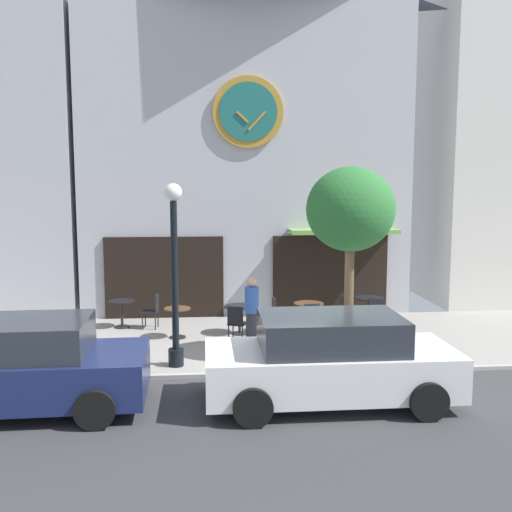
{
  "coord_description": "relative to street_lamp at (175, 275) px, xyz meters",
  "views": [
    {
      "loc": [
        -1.92,
        -11.15,
        3.82
      ],
      "look_at": [
        -0.75,
        2.66,
        2.07
      ],
      "focal_mm": 41.07,
      "sensor_mm": 36.0,
      "label": 1
    }
  ],
  "objects": [
    {
      "name": "cafe_table_leftmost",
      "position": [
        3.27,
        2.69,
        -1.4
      ],
      "size": [
        0.77,
        0.77,
        0.72
      ],
      "color": "black",
      "rests_on": "ground_plane"
    },
    {
      "name": "street_tree",
      "position": [
        3.68,
        0.11,
        1.29
      ],
      "size": [
        1.88,
        1.69,
        4.15
      ],
      "color": "brown",
      "rests_on": "ground_plane"
    },
    {
      "name": "cafe_table_center",
      "position": [
        5.0,
        3.18,
        -1.39
      ],
      "size": [
        0.77,
        0.77,
        0.74
      ],
      "color": "black",
      "rests_on": "ground_plane"
    },
    {
      "name": "cafe_chair_curbside",
      "position": [
        3.18,
        1.82,
        -1.4
      ],
      "size": [
        0.43,
        0.43,
        0.9
      ],
      "color": "black",
      "rests_on": "ground_plane"
    },
    {
      "name": "cafe_chair_corner",
      "position": [
        4.31,
        2.7,
        -1.4
      ],
      "size": [
        0.56,
        0.56,
        0.9
      ],
      "color": "black",
      "rests_on": "ground_plane"
    },
    {
      "name": "parked_car_navy",
      "position": [
        -2.53,
        -2.22,
        -1.17
      ],
      "size": [
        4.35,
        2.12,
        1.55
      ],
      "color": "navy",
      "rests_on": "ground_plane"
    },
    {
      "name": "cafe_table_near_curb",
      "position": [
        -1.59,
        3.4,
        -1.43
      ],
      "size": [
        0.69,
        0.69,
        0.72
      ],
      "color": "black",
      "rests_on": "ground_plane"
    },
    {
      "name": "pedestrian_blue",
      "position": [
        1.68,
        1.11,
        -1.07
      ],
      "size": [
        0.44,
        0.44,
        1.67
      ],
      "color": "#2D2D38",
      "rests_on": "ground_plane"
    },
    {
      "name": "clock_building",
      "position": [
        1.84,
        5.49,
        3.57
      ],
      "size": [
        9.48,
        3.2,
        10.7
      ],
      "color": "#B2B2BC",
      "rests_on": "ground_plane"
    },
    {
      "name": "cafe_chair_right_end",
      "position": [
        4.96,
        2.34,
        -1.4
      ],
      "size": [
        0.48,
        0.48,
        0.9
      ],
      "color": "black",
      "rests_on": "ground_plane"
    },
    {
      "name": "cafe_chair_near_lamp",
      "position": [
        1.35,
        1.67,
        -1.4
      ],
      "size": [
        0.52,
        0.52,
        0.9
      ],
      "color": "black",
      "rests_on": "ground_plane"
    },
    {
      "name": "parked_car_white",
      "position": [
        2.77,
        -2.3,
        -1.17
      ],
      "size": [
        4.31,
        2.04,
        1.55
      ],
      "color": "white",
      "rests_on": "ground_plane"
    },
    {
      "name": "ground_plane",
      "position": [
        2.59,
        -0.88,
        -1.95
      ],
      "size": [
        26.65,
        10.76,
        0.13
      ],
      "color": "gray"
    },
    {
      "name": "street_lamp",
      "position": [
        0.0,
        0.0,
        0.0
      ],
      "size": [
        0.36,
        0.36,
        3.8
      ],
      "color": "black",
      "rests_on": "ground_plane"
    },
    {
      "name": "cafe_table_center_left",
      "position": [
        -0.07,
        2.22,
        -1.42
      ],
      "size": [
        0.65,
        0.65,
        0.75
      ],
      "color": "black",
      "rests_on": "ground_plane"
    },
    {
      "name": "cafe_table_rightmost",
      "position": [
        1.47,
        2.47,
        -1.39
      ],
      "size": [
        0.79,
        0.79,
        0.73
      ],
      "color": "black",
      "rests_on": "ground_plane"
    },
    {
      "name": "cafe_chair_facing_wall",
      "position": [
        2.45,
        2.55,
        -1.4
      ],
      "size": [
        0.42,
        0.42,
        0.9
      ],
      "color": "black",
      "rests_on": "ground_plane"
    },
    {
      "name": "cafe_chair_near_tree",
      "position": [
        -0.75,
        3.24,
        -1.4
      ],
      "size": [
        0.45,
        0.45,
        0.9
      ],
      "color": "black",
      "rests_on": "ground_plane"
    }
  ]
}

